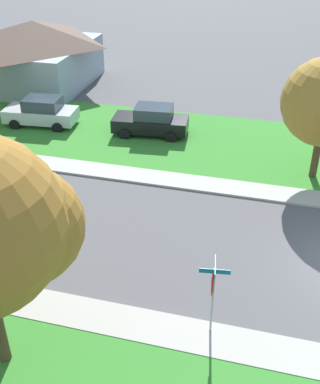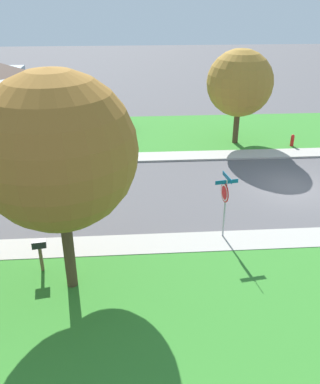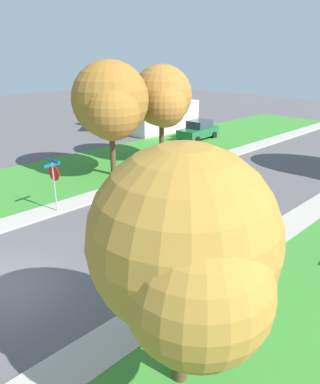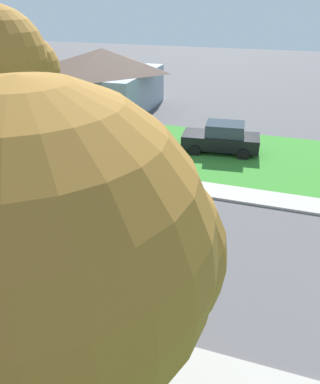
% 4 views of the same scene
% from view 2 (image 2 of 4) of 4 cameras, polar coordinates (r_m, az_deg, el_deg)
% --- Properties ---
extents(ground_plane, '(120.00, 120.00, 0.00)m').
position_cam_2_polar(ground_plane, '(21.93, 17.94, 0.53)').
color(ground_plane, '#565456').
extents(sidewalk_east, '(1.40, 56.00, 0.10)m').
position_cam_2_polar(sidewalk_east, '(24.98, -12.88, 4.46)').
color(sidewalk_east, '#ADA89E').
rests_on(sidewalk_east, ground).
extents(lawn_east, '(8.00, 56.00, 0.08)m').
position_cam_2_polar(lawn_east, '(29.36, -11.68, 7.84)').
color(lawn_east, '#38842D').
rests_on(lawn_east, ground).
extents(sidewalk_west, '(1.40, 56.00, 0.10)m').
position_cam_2_polar(sidewalk_west, '(16.75, -17.08, -7.56)').
color(sidewalk_west, '#ADA89E').
rests_on(sidewalk_west, ground).
extents(lawn_west, '(8.00, 56.00, 0.08)m').
position_cam_2_polar(lawn_west, '(13.23, -21.26, -18.89)').
color(lawn_west, '#38842D').
rests_on(lawn_west, ground).
extents(stop_sign_far_corner, '(0.91, 0.91, 2.77)m').
position_cam_2_polar(stop_sign_far_corner, '(16.04, 8.99, -0.60)').
color(stop_sign_far_corner, '#9E9EA3').
rests_on(stop_sign_far_corner, ground).
extents(car_black_kerbside_mid, '(2.37, 4.46, 1.76)m').
position_cam_2_polar(car_black_kerbside_mid, '(29.21, -8.73, 9.70)').
color(car_black_kerbside_mid, black).
rests_on(car_black_kerbside_mid, ground).
extents(tree_sidewalk_far, '(4.39, 4.08, 5.95)m').
position_cam_2_polar(tree_sidewalk_far, '(26.79, 11.18, 14.41)').
color(tree_sidewalk_far, '#4C3823').
rests_on(tree_sidewalk_far, ground).
extents(tree_across_right, '(5.06, 4.70, 7.22)m').
position_cam_2_polar(tree_across_right, '(12.51, -12.99, 5.27)').
color(tree_across_right, '#4C3823').
rests_on(tree_across_right, ground).
extents(fire_hydrant, '(0.38, 0.22, 0.83)m').
position_cam_2_polar(fire_hydrant, '(27.63, 17.85, 6.81)').
color(fire_hydrant, red).
rests_on(fire_hydrant, ground).
extents(mailbox, '(0.31, 0.51, 1.31)m').
position_cam_2_polar(mailbox, '(14.95, -16.34, -7.48)').
color(mailbox, brown).
rests_on(mailbox, ground).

